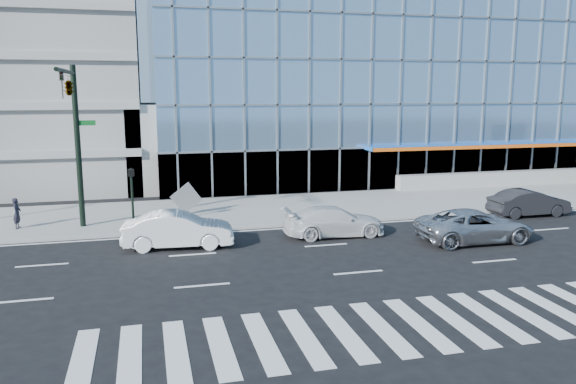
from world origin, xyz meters
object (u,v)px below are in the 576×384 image
(traffic_signal, at_px, (72,107))
(tilted_panel, at_px, (186,198))
(ped_signal_post, at_px, (132,189))
(dark_sedan, at_px, (529,203))
(silver_suv, at_px, (475,226))
(white_suv, at_px, (334,221))
(white_sedan, at_px, (178,230))
(pedestrian, at_px, (17,213))

(traffic_signal, height_order, tilted_panel, traffic_signal)
(ped_signal_post, xyz_separation_m, dark_sedan, (21.40, -1.94, -1.40))
(traffic_signal, xyz_separation_m, dark_sedan, (23.90, -1.57, -5.42))
(silver_suv, distance_m, tilted_panel, 15.18)
(silver_suv, distance_m, white_suv, 6.54)
(traffic_signal, xyz_separation_m, ped_signal_post, (2.50, 0.37, -4.02))
(ped_signal_post, distance_m, dark_sedan, 21.54)
(white_sedan, distance_m, dark_sedan, 19.48)
(silver_suv, height_order, white_suv, silver_suv)
(traffic_signal, relative_size, ped_signal_post, 2.67)
(ped_signal_post, bearing_deg, silver_suv, -21.37)
(ped_signal_post, bearing_deg, white_suv, -19.95)
(white_sedan, relative_size, pedestrian, 3.18)
(traffic_signal, distance_m, ped_signal_post, 4.75)
(dark_sedan, bearing_deg, pedestrian, 83.26)
(silver_suv, bearing_deg, dark_sedan, -55.22)
(traffic_signal, height_order, dark_sedan, traffic_signal)
(traffic_signal, height_order, pedestrian, traffic_signal)
(white_suv, bearing_deg, ped_signal_post, 71.08)
(traffic_signal, distance_m, dark_sedan, 24.56)
(white_sedan, height_order, pedestrian, pedestrian)
(ped_signal_post, relative_size, white_sedan, 0.62)
(pedestrian, relative_size, tilted_panel, 1.18)
(ped_signal_post, distance_m, white_sedan, 4.34)
(traffic_signal, distance_m, white_sedan, 7.71)
(white_suv, bearing_deg, dark_sedan, -81.99)
(ped_signal_post, height_order, white_suv, ped_signal_post)
(white_suv, distance_m, white_sedan, 7.41)
(white_suv, xyz_separation_m, white_sedan, (-7.41, -0.20, 0.09))
(ped_signal_post, relative_size, white_suv, 0.61)
(silver_suv, xyz_separation_m, tilted_panel, (-12.60, 8.47, 0.30))
(tilted_panel, bearing_deg, dark_sedan, -22.48)
(ped_signal_post, height_order, pedestrian, ped_signal_post)
(pedestrian, distance_m, tilted_panel, 8.47)
(white_sedan, bearing_deg, dark_sedan, -79.39)
(silver_suv, bearing_deg, ped_signal_post, 69.17)
(traffic_signal, bearing_deg, dark_sedan, -3.76)
(ped_signal_post, bearing_deg, dark_sedan, -5.19)
(silver_suv, height_order, tilted_panel, tilted_panel)
(white_suv, distance_m, pedestrian, 15.73)
(white_suv, bearing_deg, white_sedan, 92.55)
(white_sedan, relative_size, tilted_panel, 3.75)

